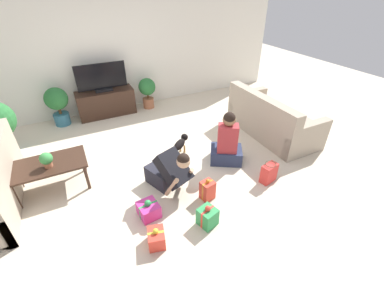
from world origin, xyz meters
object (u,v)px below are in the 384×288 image
sofa_right (271,120)px  potted_plant_back_left (57,103)px  tv_console (106,103)px  person_sitting (227,144)px  gift_box_a (149,209)px  potted_plant_back_right (147,90)px  coffee_table (48,167)px  gift_bag_a (269,173)px  dog (181,143)px  tv (102,79)px  gift_box_b (207,190)px  gift_box_c (207,217)px  person_kneeling (169,171)px  tabletop_plant (46,159)px  gift_box_d (156,238)px

sofa_right → potted_plant_back_left: size_ratio=2.26×
tv_console → person_sitting: size_ratio=1.31×
sofa_right → gift_box_a: size_ratio=6.15×
potted_plant_back_right → coffee_table: bearing=-135.6°
coffee_table → potted_plant_back_left: (0.24, 2.13, 0.09)m
gift_bag_a → dog: bearing=125.2°
tv → potted_plant_back_right: bearing=-3.0°
potted_plant_back_left → gift_box_b: 3.75m
sofa_right → coffee_table: sofa_right is taller
gift_bag_a → tv: bearing=116.5°
gift_box_a → coffee_table: bearing=133.5°
gift_box_a → gift_box_c: gift_box_c is taller
dog → gift_box_a: 1.48m
gift_box_b → gift_box_c: size_ratio=1.11×
tv → person_kneeling: bearing=-84.0°
sofa_right → person_kneeling: 2.50m
coffee_table → tv_console: bearing=61.0°
person_kneeling → tabletop_plant: (-1.50, 0.72, 0.24)m
person_sitting → gift_box_c: size_ratio=3.06×
coffee_table → gift_box_c: 2.35m
tv → gift_box_c: (0.49, -3.79, -0.71)m
potted_plant_back_left → tabletop_plant: (-0.23, -2.21, 0.08)m
coffee_table → gift_box_a: 1.60m
gift_box_b → tabletop_plant: 2.26m
potted_plant_back_left → gift_box_d: size_ratio=2.93×
gift_bag_a → person_sitting: bearing=112.5°
tv → gift_box_b: 3.53m
person_sitting → tv_console: bearing=-31.4°
gift_bag_a → tabletop_plant: tabletop_plant is taller
person_sitting → dog: (-0.60, 0.55, -0.13)m
dog → gift_box_c: 1.62m
gift_box_b → gift_box_d: bearing=-156.5°
gift_bag_a → potted_plant_back_right: bearing=102.7°
gift_box_d → person_sitting: bearing=32.1°
dog → gift_bag_a: bearing=176.0°
sofa_right → gift_box_b: bearing=117.0°
person_kneeling → person_sitting: 1.14m
person_sitting → gift_box_b: person_sitting is taller
potted_plant_back_left → potted_plant_back_right: potted_plant_back_left is taller
sofa_right → tv: bearing=49.3°
potted_plant_back_right → dog: (-0.13, -2.16, -0.22)m
sofa_right → coffee_table: (-3.95, 0.17, 0.10)m
gift_box_b → dog: bearing=84.1°
potted_plant_back_right → person_sitting: size_ratio=0.77×
potted_plant_back_left → tabletop_plant: potted_plant_back_left is taller
coffee_table → person_kneeling: person_kneeling is taller
person_kneeling → gift_bag_a: 1.52m
person_sitting → gift_bag_a: bearing=143.6°
coffee_table → sofa_right: bearing=-2.5°
sofa_right → coffee_table: 3.95m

